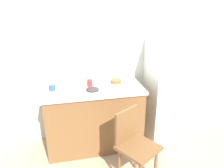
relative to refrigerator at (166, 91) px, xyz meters
The scene contains 12 objects.
back_wall 0.99m from the refrigerator, 157.30° to the left, with size 4.80×0.10×2.41m, color silver.
cabinet_base 1.13m from the refrigerator, behind, with size 1.31×0.60×0.88m, color brown.
countertop 1.09m from the refrigerator, behind, with size 1.35×0.64×0.04m, color #B7B7BC.
faucet 1.21m from the refrigerator, 168.03° to the left, with size 0.02×0.02×0.29m, color #B7B7BC.
refrigerator is the anchor object (origin of this frame).
chair 1.09m from the refrigerator, 133.74° to the right, with size 0.55×0.55×0.89m.
dish_tray 1.41m from the refrigerator, behind, with size 0.28×0.20×0.05m, color white.
terracotta_bowl 0.77m from the refrigerator, behind, with size 0.15×0.15×0.05m, color #B25B33.
hotplate 1.12m from the refrigerator, behind, with size 0.17×0.17×0.02m, color #2D2D2D.
cup_blue 1.63m from the refrigerator, behind, with size 0.08×0.08×0.08m, color blue.
cup_red 1.14m from the refrigerator, behind, with size 0.08×0.08×0.10m, color red.
cup_white 1.33m from the refrigerator, behind, with size 0.06×0.06×0.10m, color white.
Camera 1 is at (-0.60, -2.05, 2.02)m, focal length 34.54 mm.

